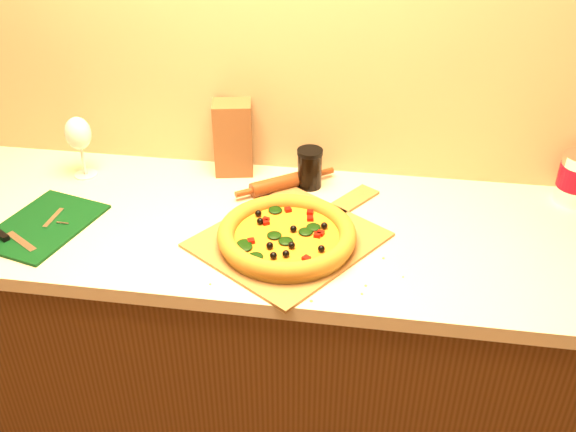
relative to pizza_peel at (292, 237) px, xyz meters
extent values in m
plane|color=#9E8460|center=(-0.11, 0.39, 0.45)|extent=(4.00, 0.00, 4.00)
cube|color=#49290F|center=(-0.11, 0.06, -0.47)|extent=(2.80, 0.65, 0.86)
cube|color=beige|center=(-0.11, 0.06, -0.02)|extent=(2.84, 0.68, 0.04)
cube|color=brown|center=(-0.01, -0.01, 0.00)|extent=(0.56, 0.57, 0.01)
cube|color=brown|center=(0.15, 0.21, 0.00)|extent=(0.15, 0.18, 0.01)
cylinder|color=#AD802B|center=(-0.01, -0.03, 0.01)|extent=(0.34, 0.34, 0.02)
cylinder|color=#F9A929|center=(-0.01, -0.03, 0.03)|extent=(0.29, 0.29, 0.01)
torus|color=brown|center=(-0.01, -0.03, 0.03)|extent=(0.36, 0.36, 0.04)
ellipsoid|color=black|center=(0.04, 0.00, 0.03)|extent=(0.04, 0.04, 0.01)
sphere|color=black|center=(-0.05, -0.06, 0.04)|extent=(0.02, 0.02, 0.02)
cube|color=#950A05|center=(0.01, -0.09, 0.03)|extent=(0.02, 0.02, 0.01)
cube|color=black|center=(-0.68, -0.05, 0.00)|extent=(0.29, 0.35, 0.01)
cube|color=silver|center=(-0.66, -0.02, 0.01)|extent=(0.02, 0.10, 0.01)
cylinder|color=silver|center=(-0.63, -0.04, 0.01)|extent=(0.04, 0.01, 0.01)
cube|color=silver|center=(-0.70, -0.13, 0.01)|extent=(0.11, 0.08, 0.00)
cylinder|color=black|center=(-0.67, -0.04, 0.00)|extent=(0.03, 0.03, 0.01)
cylinder|color=#55260E|center=(-0.06, 0.26, 0.02)|extent=(0.21, 0.17, 0.04)
cylinder|color=#55260E|center=(0.05, 0.34, 0.02)|extent=(0.05, 0.05, 0.02)
cylinder|color=#55260E|center=(-0.17, 0.18, 0.02)|extent=(0.05, 0.05, 0.02)
cylinder|color=silver|center=(-0.68, 0.24, 0.00)|extent=(0.07, 0.07, 0.00)
cylinder|color=silver|center=(-0.68, 0.24, 0.04)|extent=(0.01, 0.01, 0.09)
ellipsoid|color=silver|center=(-0.68, 0.24, 0.14)|extent=(0.08, 0.08, 0.10)
cube|color=brown|center=(-0.23, 0.34, 0.11)|extent=(0.13, 0.11, 0.23)
cylinder|color=black|center=(0.01, 0.28, 0.05)|extent=(0.07, 0.07, 0.11)
cylinder|color=black|center=(0.01, 0.28, 0.11)|extent=(0.08, 0.08, 0.01)
camera|label=1|loc=(0.20, -1.38, 0.97)|focal=40.00mm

